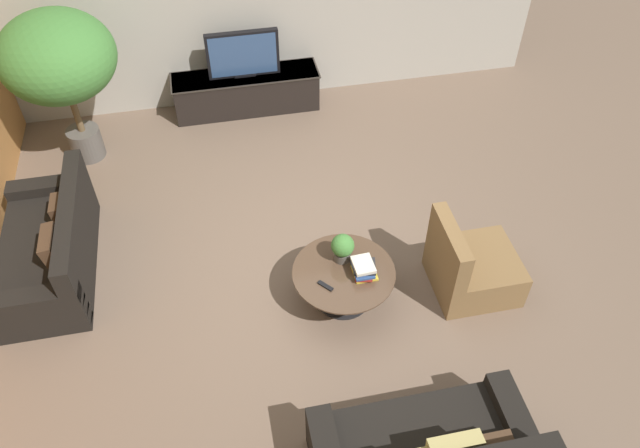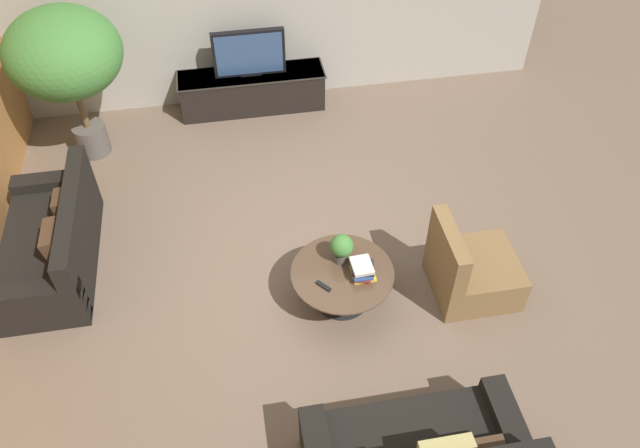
# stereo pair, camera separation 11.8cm
# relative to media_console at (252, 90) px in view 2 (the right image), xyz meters

# --- Properties ---
(ground_plane) EXTENTS (24.00, 24.00, 0.00)m
(ground_plane) POSITION_rel_media_console_xyz_m (0.28, -2.94, -0.27)
(ground_plane) COLOR brown
(media_console) EXTENTS (1.92, 0.50, 0.52)m
(media_console) POSITION_rel_media_console_xyz_m (0.00, 0.00, 0.00)
(media_console) COLOR black
(media_console) RESTS_ON ground
(television) EXTENTS (0.92, 0.13, 0.61)m
(television) POSITION_rel_media_console_xyz_m (0.00, -0.00, 0.55)
(television) COLOR black
(television) RESTS_ON media_console
(coffee_table) EXTENTS (0.99, 0.99, 0.41)m
(coffee_table) POSITION_rel_media_console_xyz_m (0.53, -3.40, 0.01)
(coffee_table) COLOR black
(coffee_table) RESTS_ON ground
(couch_by_wall) EXTENTS (0.84, 1.74, 0.84)m
(couch_by_wall) POSITION_rel_media_console_xyz_m (-2.27, -2.44, 0.01)
(couch_by_wall) COLOR black
(couch_by_wall) RESTS_ON ground
(armchair_wicker) EXTENTS (0.80, 0.76, 0.86)m
(armchair_wicker) POSITION_rel_media_console_xyz_m (1.79, -3.49, -0.00)
(armchair_wicker) COLOR brown
(armchair_wicker) RESTS_ON ground
(potted_palm_tall) EXTENTS (1.28, 1.28, 1.87)m
(potted_palm_tall) POSITION_rel_media_console_xyz_m (-2.05, -0.59, 1.07)
(potted_palm_tall) COLOR #514C47
(potted_palm_tall) RESTS_ON ground
(potted_plant_tabletop) EXTENTS (0.22, 0.22, 0.30)m
(potted_plant_tabletop) POSITION_rel_media_console_xyz_m (0.55, -3.24, 0.30)
(potted_plant_tabletop) COLOR #514C47
(potted_plant_tabletop) RESTS_ON coffee_table
(book_stack) EXTENTS (0.25, 0.27, 0.14)m
(book_stack) POSITION_rel_media_console_xyz_m (0.70, -3.46, 0.21)
(book_stack) COLOR gold
(book_stack) RESTS_ON coffee_table
(remote_black) EXTENTS (0.13, 0.15, 0.02)m
(remote_black) POSITION_rel_media_console_xyz_m (0.32, -3.54, 0.15)
(remote_black) COLOR black
(remote_black) RESTS_ON coffee_table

